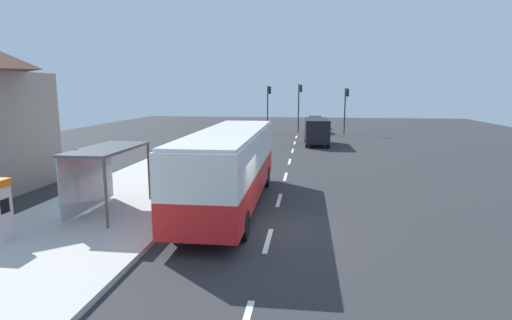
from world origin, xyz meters
TOP-DOWN VIEW (x-y plane):
  - ground_plane at (0.00, 14.00)m, footprint 56.00×92.00m
  - sidewalk_platform at (-6.40, 2.00)m, footprint 6.20×30.00m
  - lane_stripe_seg_1 at (0.25, -1.00)m, footprint 0.16×2.20m
  - lane_stripe_seg_2 at (0.25, 4.00)m, footprint 0.16×2.20m
  - lane_stripe_seg_3 at (0.25, 9.00)m, footprint 0.16×2.20m
  - lane_stripe_seg_4 at (0.25, 14.00)m, footprint 0.16×2.20m
  - lane_stripe_seg_5 at (0.25, 19.00)m, footprint 0.16×2.20m
  - lane_stripe_seg_6 at (0.25, 24.00)m, footprint 0.16×2.20m
  - lane_stripe_seg_7 at (0.25, 29.00)m, footprint 0.16×2.20m
  - bus at (-1.71, 2.69)m, footprint 2.59×11.02m
  - white_van at (2.20, 23.05)m, footprint 2.17×5.26m
  - sedan_near at (2.30, 33.51)m, footprint 1.98×4.47m
  - sedan_far at (2.30, 39.57)m, footprint 1.85×4.40m
  - recycling_bin_blue at (-4.20, 1.59)m, footprint 0.52×0.52m
  - recycling_bin_red at (-4.20, 2.29)m, footprint 0.52×0.52m
  - recycling_bin_orange at (-4.20, 2.99)m, footprint 0.52×0.52m
  - recycling_bin_green at (-4.20, 3.69)m, footprint 0.52×0.52m
  - traffic_light_near_side at (5.50, 32.44)m, footprint 0.49×0.28m
  - traffic_light_far_side at (-3.10, 33.24)m, footprint 0.49×0.28m
  - traffic_light_median at (0.39, 34.04)m, footprint 0.49×0.28m
  - bus_shelter at (-6.41, 0.91)m, footprint 1.80×4.00m

SIDE VIEW (x-z plane):
  - ground_plane at x=0.00m, z-range -0.04..0.00m
  - lane_stripe_seg_1 at x=0.25m, z-range 0.00..0.01m
  - lane_stripe_seg_2 at x=0.25m, z-range 0.00..0.01m
  - lane_stripe_seg_3 at x=0.25m, z-range 0.00..0.01m
  - lane_stripe_seg_4 at x=0.25m, z-range 0.00..0.01m
  - lane_stripe_seg_5 at x=0.25m, z-range 0.00..0.01m
  - lane_stripe_seg_6 at x=0.25m, z-range 0.00..0.01m
  - lane_stripe_seg_7 at x=0.25m, z-range 0.00..0.01m
  - sidewalk_platform at x=-6.40m, z-range 0.00..0.18m
  - recycling_bin_blue at x=-4.20m, z-range 0.18..1.13m
  - recycling_bin_red at x=-4.20m, z-range 0.18..1.13m
  - recycling_bin_orange at x=-4.20m, z-range 0.18..1.13m
  - recycling_bin_green at x=-4.20m, z-range 0.18..1.13m
  - sedan_near at x=2.30m, z-range 0.03..1.55m
  - sedan_far at x=2.30m, z-range 0.03..1.55m
  - white_van at x=2.20m, z-range 0.19..2.49m
  - bus at x=-1.71m, z-range 0.24..3.45m
  - bus_shelter at x=-6.41m, z-range 0.85..3.35m
  - traffic_light_near_side at x=5.50m, z-range 0.83..5.87m
  - traffic_light_far_side at x=-3.10m, z-range 0.86..6.15m
  - traffic_light_median at x=0.39m, z-range 0.87..6.36m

